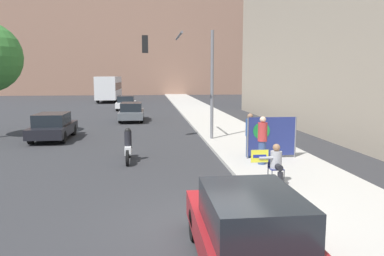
# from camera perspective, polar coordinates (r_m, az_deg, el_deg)

# --- Properties ---
(ground_plane) EXTENTS (160.00, 160.00, 0.00)m
(ground_plane) POSITION_cam_1_polar(r_m,az_deg,el_deg) (8.63, 2.20, -14.93)
(ground_plane) COLOR #303033
(sidewalk_curb) EXTENTS (3.84, 90.00, 0.14)m
(sidewalk_curb) POSITION_cam_1_polar(r_m,az_deg,el_deg) (23.57, 5.04, -0.11)
(sidewalk_curb) COLOR #B7B2A8
(sidewalk_curb) RESTS_ON ground_plane
(building_backdrop_far) EXTENTS (52.00, 12.00, 24.62)m
(building_backdrop_far) POSITION_cam_1_polar(r_m,az_deg,el_deg) (73.77, -7.36, 14.83)
(building_backdrop_far) COLOR #936B56
(building_backdrop_far) RESTS_ON ground_plane
(seated_protester) EXTENTS (0.99, 0.77, 1.22)m
(seated_protester) POSITION_cam_1_polar(r_m,az_deg,el_deg) (11.40, 12.69, -5.21)
(seated_protester) COLOR #474C56
(seated_protester) RESTS_ON sidewalk_curb
(jogger_on_sidewalk) EXTENTS (0.34, 0.34, 1.76)m
(jogger_on_sidewalk) POSITION_cam_1_polar(r_m,az_deg,el_deg) (13.87, 10.67, -1.80)
(jogger_on_sidewalk) COLOR #334775
(jogger_on_sidewalk) RESTS_ON sidewalk_curb
(pedestrian_behind) EXTENTS (0.34, 0.34, 1.75)m
(pedestrian_behind) POSITION_cam_1_polar(r_m,az_deg,el_deg) (15.01, 8.80, -1.04)
(pedestrian_behind) COLOR #334775
(pedestrian_behind) RESTS_ON sidewalk_curb
(protest_banner) EXTENTS (1.99, 0.06, 1.62)m
(protest_banner) POSITION_cam_1_polar(r_m,az_deg,el_deg) (15.01, 12.00, -1.26)
(protest_banner) COLOR slate
(protest_banner) RESTS_ON sidewalk_curb
(traffic_light_pole) EXTENTS (3.59, 3.36, 5.48)m
(traffic_light_pole) POSITION_cam_1_polar(r_m,az_deg,el_deg) (19.01, -0.83, 9.54)
(traffic_light_pole) COLOR slate
(traffic_light_pole) RESTS_ON sidewalk_curb
(parked_car_curbside) EXTENTS (1.75, 4.18, 1.44)m
(parked_car_curbside) POSITION_cam_1_polar(r_m,az_deg,el_deg) (6.70, 8.79, -15.31)
(parked_car_curbside) COLOR maroon
(parked_car_curbside) RESTS_ON ground_plane
(car_on_road_nearest) EXTENTS (1.79, 4.17, 1.41)m
(car_on_road_nearest) POSITION_cam_1_polar(r_m,az_deg,el_deg) (21.15, -20.44, 0.24)
(car_on_road_nearest) COLOR black
(car_on_road_nearest) RESTS_ON ground_plane
(car_on_road_midblock) EXTENTS (1.75, 4.46, 1.38)m
(car_on_road_midblock) POSITION_cam_1_polar(r_m,az_deg,el_deg) (28.46, -9.20, 2.47)
(car_on_road_midblock) COLOR #565B60
(car_on_road_midblock) RESTS_ON ground_plane
(car_on_road_distant) EXTENTS (1.83, 4.18, 1.40)m
(car_on_road_distant) POSITION_cam_1_polar(r_m,az_deg,el_deg) (38.14, -10.02, 3.82)
(car_on_road_distant) COLOR white
(car_on_road_distant) RESTS_ON ground_plane
(city_bus_on_road) EXTENTS (2.54, 10.77, 3.28)m
(city_bus_on_road) POSITION_cam_1_polar(r_m,az_deg,el_deg) (51.62, -12.49, 6.11)
(city_bus_on_road) COLOR silver
(city_bus_on_road) RESTS_ON ground_plane
(motorcycle_on_road) EXTENTS (0.28, 2.10, 1.35)m
(motorcycle_on_road) POSITION_cam_1_polar(r_m,az_deg,el_deg) (14.95, -9.69, -2.92)
(motorcycle_on_road) COLOR white
(motorcycle_on_road) RESTS_ON ground_plane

